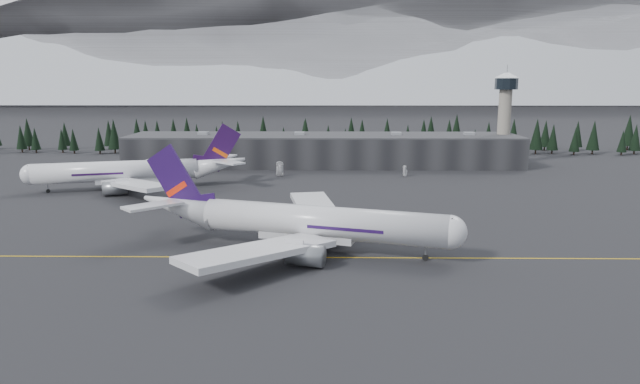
{
  "coord_description": "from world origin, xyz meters",
  "views": [
    {
      "loc": [
        1.86,
        -110.81,
        34.69
      ],
      "look_at": [
        0.0,
        20.0,
        9.0
      ],
      "focal_mm": 32.0,
      "sensor_mm": 36.0,
      "label": 1
    }
  ],
  "objects_px": {
    "terminal": "(324,150)",
    "gse_vehicle_a": "(280,174)",
    "gse_vehicle_b": "(405,174)",
    "control_tower": "(505,108)",
    "jet_parked": "(137,171)",
    "jet_main": "(294,221)"
  },
  "relations": [
    {
      "from": "terminal",
      "to": "jet_parked",
      "type": "bearing_deg",
      "value": -137.97
    },
    {
      "from": "jet_main",
      "to": "gse_vehicle_b",
      "type": "bearing_deg",
      "value": 85.67
    },
    {
      "from": "control_tower",
      "to": "jet_parked",
      "type": "xyz_separation_m",
      "value": [
        -135.13,
        -57.19,
        -17.57
      ]
    },
    {
      "from": "jet_parked",
      "to": "gse_vehicle_a",
      "type": "height_order",
      "value": "jet_parked"
    },
    {
      "from": "terminal",
      "to": "jet_main",
      "type": "distance_m",
      "value": 120.77
    },
    {
      "from": "jet_parked",
      "to": "gse_vehicle_a",
      "type": "relative_size",
      "value": 12.39
    },
    {
      "from": "terminal",
      "to": "gse_vehicle_b",
      "type": "distance_m",
      "value": 42.07
    },
    {
      "from": "terminal",
      "to": "control_tower",
      "type": "bearing_deg",
      "value": 2.29
    },
    {
      "from": "control_tower",
      "to": "jet_parked",
      "type": "bearing_deg",
      "value": -157.06
    },
    {
      "from": "jet_main",
      "to": "terminal",
      "type": "bearing_deg",
      "value": 104.28
    },
    {
      "from": "terminal",
      "to": "gse_vehicle_a",
      "type": "relative_size",
      "value": 28.8
    },
    {
      "from": "jet_parked",
      "to": "gse_vehicle_a",
      "type": "bearing_deg",
      "value": -166.59
    },
    {
      "from": "control_tower",
      "to": "gse_vehicle_b",
      "type": "relative_size",
      "value": 9.28
    },
    {
      "from": "terminal",
      "to": "control_tower",
      "type": "xyz_separation_m",
      "value": [
        75.0,
        3.0,
        17.11
      ]
    },
    {
      "from": "gse_vehicle_b",
      "to": "control_tower",
      "type": "bearing_deg",
      "value": 104.67
    },
    {
      "from": "gse_vehicle_b",
      "to": "jet_main",
      "type": "bearing_deg",
      "value": -41.74
    },
    {
      "from": "control_tower",
      "to": "jet_main",
      "type": "height_order",
      "value": "control_tower"
    },
    {
      "from": "terminal",
      "to": "control_tower",
      "type": "relative_size",
      "value": 4.24
    },
    {
      "from": "jet_parked",
      "to": "jet_main",
      "type": "bearing_deg",
      "value": 113.4
    },
    {
      "from": "terminal",
      "to": "jet_parked",
      "type": "distance_m",
      "value": 80.94
    },
    {
      "from": "jet_main",
      "to": "gse_vehicle_b",
      "type": "distance_m",
      "value": 98.71
    },
    {
      "from": "control_tower",
      "to": "gse_vehicle_b",
      "type": "bearing_deg",
      "value": -144.69
    }
  ]
}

